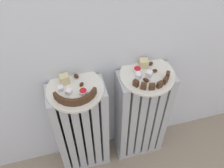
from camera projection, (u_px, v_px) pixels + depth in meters
radiator_left at (82, 130)px, 1.42m from camera, size 0.28×0.14×0.66m
radiator_right at (141, 117)px, 1.48m from camera, size 0.28×0.14×0.66m
plate_left at (75, 89)px, 1.16m from camera, size 0.26×0.26×0.01m
plate_right at (147, 75)px, 1.22m from camera, size 0.26×0.26×0.01m
dark_cake_slice_left_0 at (57, 97)px, 1.10m from camera, size 0.03×0.03×0.04m
dark_cake_slice_left_1 at (62, 101)px, 1.09m from camera, size 0.03×0.03×0.04m
dark_cake_slice_left_2 at (69, 102)px, 1.08m from camera, size 0.03×0.03×0.04m
dark_cake_slice_left_3 at (76, 102)px, 1.08m from camera, size 0.03×0.02×0.04m
dark_cake_slice_left_4 at (83, 101)px, 1.09m from camera, size 0.03×0.02×0.04m
dark_cake_slice_left_5 at (89, 97)px, 1.10m from camera, size 0.03×0.03×0.04m
dark_cake_slice_left_6 at (94, 93)px, 1.12m from camera, size 0.03×0.03×0.04m
marble_cake_slice_left_0 at (64, 79)px, 1.17m from camera, size 0.04×0.04×0.05m
turkish_delight_left_0 at (69, 92)px, 1.13m from camera, size 0.03×0.03×0.02m
turkish_delight_left_1 at (61, 89)px, 1.14m from camera, size 0.02×0.02×0.02m
medjool_date_left_0 at (76, 76)px, 1.20m from camera, size 0.03×0.03×0.02m
medjool_date_left_1 at (82, 84)px, 1.16m from camera, size 0.03×0.03×0.02m
jam_bowl_left at (83, 92)px, 1.13m from camera, size 0.04×0.04×0.02m
dark_cake_slice_right_0 at (136, 83)px, 1.16m from camera, size 0.03×0.03×0.03m
dark_cake_slice_right_1 at (144, 86)px, 1.15m from camera, size 0.03×0.03×0.03m
dark_cake_slice_right_2 at (152, 87)px, 1.14m from camera, size 0.03×0.02×0.03m
dark_cake_slice_right_3 at (160, 85)px, 1.15m from camera, size 0.03×0.02×0.03m
dark_cake_slice_right_4 at (165, 80)px, 1.17m from camera, size 0.03×0.03×0.03m
dark_cake_slice_right_5 at (168, 75)px, 1.19m from camera, size 0.03×0.03×0.03m
marble_cake_slice_right_0 at (144, 63)px, 1.23m from camera, size 0.05×0.04×0.04m
turkish_delight_right_0 at (149, 74)px, 1.20m from camera, size 0.04×0.04×0.02m
turkish_delight_right_1 at (138, 76)px, 1.19m from camera, size 0.04×0.04×0.02m
medjool_date_right_0 at (150, 64)px, 1.25m from camera, size 0.03×0.03×0.02m
medjool_date_right_1 at (146, 80)px, 1.18m from camera, size 0.03×0.03×0.02m
medjool_date_right_2 at (155, 71)px, 1.22m from camera, size 0.03×0.02×0.02m
jam_bowl_right at (137, 70)px, 1.22m from camera, size 0.04×0.04×0.02m
fork at (150, 72)px, 1.22m from camera, size 0.05×0.10×0.00m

